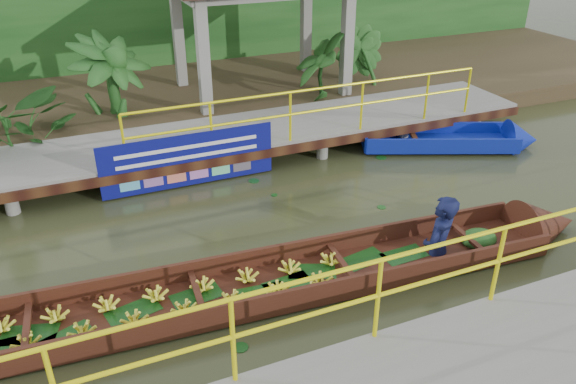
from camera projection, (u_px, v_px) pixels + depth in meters
name	position (u px, v px, depth m)	size (l,w,h in m)	color
ground	(224.00, 255.00, 8.65)	(80.00, 80.00, 0.00)	#2D3118
land_strip	(138.00, 98.00, 14.64)	(30.00, 8.00, 0.45)	#342B1A
far_dock	(173.00, 146.00, 11.22)	(16.00, 2.06, 1.66)	gray
foliage_backdrop	(115.00, 12.00, 15.84)	(30.00, 0.80, 4.00)	#154114
vendor_boat	(296.00, 271.00, 7.84)	(10.49, 1.74, 2.33)	#3A1A0F
moored_blue_boat	(479.00, 141.00, 12.28)	(3.91, 2.37, 0.91)	#0D1E96
blue_banner	(189.00, 160.00, 10.44)	(3.28, 0.04, 1.02)	navy
tropical_plants	(102.00, 92.00, 12.05)	(14.15, 1.15, 1.44)	#154114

